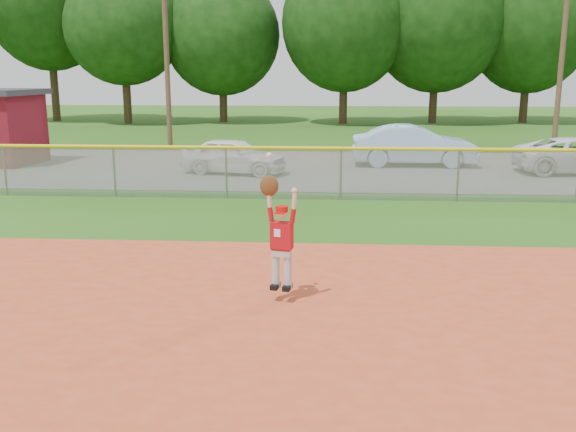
# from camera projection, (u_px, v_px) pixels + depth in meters

# --- Properties ---
(ground) EXTENTS (120.00, 120.00, 0.00)m
(ground) POSITION_uv_depth(u_px,v_px,m) (350.00, 341.00, 8.92)
(ground) COLOR #255313
(ground) RESTS_ON ground
(parking_strip) EXTENTS (44.00, 10.00, 0.03)m
(parking_strip) POSITION_uv_depth(u_px,v_px,m) (338.00, 168.00, 24.48)
(parking_strip) COLOR #65625E
(parking_strip) RESTS_ON ground
(car_white_a) EXTENTS (4.01, 2.30, 1.29)m
(car_white_a) POSITION_uv_depth(u_px,v_px,m) (234.00, 156.00, 23.05)
(car_white_a) COLOR white
(car_white_a) RESTS_ON parking_strip
(car_blue) EXTENTS (4.77, 1.67, 1.57)m
(car_blue) POSITION_uv_depth(u_px,v_px,m) (414.00, 145.00, 24.98)
(car_blue) COLOR #9CC6E9
(car_blue) RESTS_ON parking_strip
(outfield_fence) EXTENTS (40.06, 0.10, 1.55)m
(outfield_fence) POSITION_uv_depth(u_px,v_px,m) (341.00, 170.00, 18.45)
(outfield_fence) COLOR gray
(outfield_fence) RESTS_ON ground
(power_lines) EXTENTS (19.40, 0.24, 9.00)m
(power_lines) POSITION_uv_depth(u_px,v_px,m) (361.00, 48.00, 29.21)
(power_lines) COLOR #4C3823
(power_lines) RESTS_ON ground
(tree_line) EXTENTS (62.37, 13.00, 14.43)m
(tree_line) POSITION_uv_depth(u_px,v_px,m) (351.00, 13.00, 44.05)
(tree_line) COLOR #422D1C
(tree_line) RESTS_ON ground
(ballplayer) EXTENTS (0.61, 0.32, 2.20)m
(ballplayer) POSITION_uv_depth(u_px,v_px,m) (280.00, 234.00, 10.16)
(ballplayer) COLOR silver
(ballplayer) RESTS_ON ground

